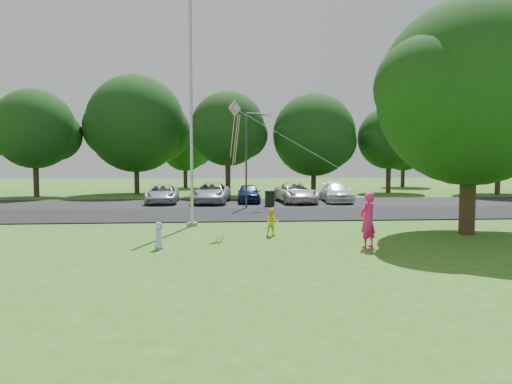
{
  "coord_description": "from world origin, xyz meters",
  "views": [
    {
      "loc": [
        -2.2,
        -15.72,
        2.98
      ],
      "look_at": [
        -0.67,
        4.0,
        1.6
      ],
      "focal_mm": 32.0,
      "sensor_mm": 36.0,
      "label": 1
    }
  ],
  "objects": [
    {
      "name": "park_road",
      "position": [
        0.0,
        9.0,
        0.03
      ],
      "size": [
        60.0,
        6.0,
        0.06
      ],
      "primitive_type": "cube",
      "color": "black",
      "rests_on": "ground"
    },
    {
      "name": "kite",
      "position": [
        -1.51,
        3.32,
        4.67
      ],
      "size": [
        4.65,
        4.39,
        3.32
      ],
      "rotation": [
        0.0,
        0.0,
        0.67
      ],
      "color": "pink",
      "rests_on": "ground"
    },
    {
      "name": "trash_can",
      "position": [
        0.91,
        13.0,
        0.52
      ],
      "size": [
        0.65,
        0.65,
        1.03
      ],
      "rotation": [
        0.0,
        0.0,
        0.16
      ],
      "color": "black",
      "rests_on": "ground"
    },
    {
      "name": "child_yellow",
      "position": [
        -0.19,
        1.95,
        0.54
      ],
      "size": [
        0.56,
        0.45,
        1.09
      ],
      "primitive_type": "imported",
      "rotation": [
        0.0,
        0.0,
        0.08
      ],
      "color": "yellow",
      "rests_on": "ground"
    },
    {
      "name": "parking_strip",
      "position": [
        0.0,
        15.5,
        0.03
      ],
      "size": [
        42.0,
        7.0,
        0.06
      ],
      "primitive_type": "cube",
      "color": "black",
      "rests_on": "ground"
    },
    {
      "name": "horizon_trees",
      "position": [
        4.06,
        33.88,
        4.3
      ],
      "size": [
        77.46,
        7.2,
        7.02
      ],
      "color": "#332316",
      "rests_on": "ground"
    },
    {
      "name": "parked_cars",
      "position": [
        -0.09,
        15.53,
        0.73
      ],
      "size": [
        14.3,
        5.27,
        1.38
      ],
      "color": "#B2B7BF",
      "rests_on": "ground"
    },
    {
      "name": "woman",
      "position": [
        2.77,
        -0.7,
        0.95
      ],
      "size": [
        0.83,
        0.77,
        1.9
      ],
      "primitive_type": "imported",
      "rotation": [
        0.0,
        0.0,
        3.76
      ],
      "color": "#FB2174",
      "rests_on": "ground"
    },
    {
      "name": "flagpole",
      "position": [
        -3.5,
        5.0,
        4.17
      ],
      "size": [
        0.5,
        0.5,
        10.0
      ],
      "color": "#B7BABF",
      "rests_on": "ground"
    },
    {
      "name": "big_tree",
      "position": [
        7.59,
        1.76,
        5.49
      ],
      "size": [
        8.26,
        7.36,
        9.32
      ],
      "rotation": [
        0.0,
        0.0,
        0.14
      ],
      "color": "#332316",
      "rests_on": "ground"
    },
    {
      "name": "street_lamp",
      "position": [
        -0.4,
        12.33,
        3.59
      ],
      "size": [
        1.66,
        0.55,
        5.98
      ],
      "rotation": [
        0.0,
        0.0,
        0.24
      ],
      "color": "#3F3F44",
      "rests_on": "ground"
    },
    {
      "name": "tree_row",
      "position": [
        1.59,
        24.23,
        5.71
      ],
      "size": [
        64.35,
        11.94,
        10.88
      ],
      "color": "#332316",
      "rests_on": "ground"
    },
    {
      "name": "child_blue",
      "position": [
        -4.28,
        -0.42,
        0.46
      ],
      "size": [
        0.42,
        0.52,
        0.92
      ],
      "primitive_type": "imported",
      "rotation": [
        0.0,
        0.0,
        1.26
      ],
      "color": "#A6DAFF",
      "rests_on": "ground"
    },
    {
      "name": "ground",
      "position": [
        0.0,
        0.0,
        0.0
      ],
      "size": [
        120.0,
        120.0,
        0.0
      ],
      "primitive_type": "plane",
      "color": "#336A1C",
      "rests_on": "ground"
    }
  ]
}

